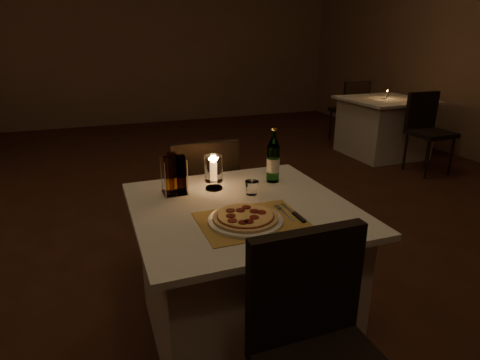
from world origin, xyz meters
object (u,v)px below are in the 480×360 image
object	(u,v)px
hurricane_candle	(214,170)
chair_near	(318,339)
water_bottle	(273,161)
plate	(245,220)
pizza	(245,217)
main_table	(241,272)
neighbor_table_right	(383,127)
chair_far	(202,191)
tumbler	(252,188)

from	to	relation	value
hurricane_candle	chair_near	bearing A→B (deg)	-86.59
water_bottle	hurricane_candle	distance (m)	0.34
plate	pizza	xyz separation A→B (m)	(-0.00, -0.00, 0.02)
chair_near	hurricane_candle	size ratio (longest dim) A/B	5.02
chair_near	pizza	world-z (taller)	chair_near
main_table	pizza	world-z (taller)	pizza
hurricane_candle	neighbor_table_right	distance (m)	3.83
plate	water_bottle	size ratio (longest dim) A/B	1.09
chair_far	tumbler	bearing A→B (deg)	-80.67
plate	pizza	distance (m)	0.02
main_table	tumbler	world-z (taller)	tumbler
plate	water_bottle	distance (m)	0.55
chair_near	tumbler	size ratio (longest dim) A/B	13.02
chair_near	neighbor_table_right	size ratio (longest dim) A/B	0.90
hurricane_candle	neighbor_table_right	xyz separation A→B (m)	(3.01, 2.31, -0.47)
chair_far	pizza	distance (m)	0.92
main_table	plate	distance (m)	0.42
water_bottle	plate	bearing A→B (deg)	-127.17
pizza	neighbor_table_right	distance (m)	4.09
chair_near	chair_far	bearing A→B (deg)	90.00
chair_far	main_table	bearing A→B (deg)	-90.00
main_table	plate	bearing A→B (deg)	-105.52
plate	neighbor_table_right	xyz separation A→B (m)	(3.00, 2.75, -0.38)
main_table	water_bottle	size ratio (longest dim) A/B	3.40
chair_far	pizza	world-z (taller)	chair_far
pizza	tumbler	xyz separation A→B (m)	(0.15, 0.29, 0.01)
chair_near	pizza	size ratio (longest dim) A/B	3.21
hurricane_candle	tumbler	bearing A→B (deg)	-41.61
hurricane_candle	water_bottle	bearing A→B (deg)	-0.26
pizza	tumbler	size ratio (longest dim) A/B	4.05
water_bottle	hurricane_candle	world-z (taller)	water_bottle
chair_far	water_bottle	distance (m)	0.62
main_table	tumbler	bearing A→B (deg)	49.38
main_table	pizza	xyz separation A→B (m)	(-0.05, -0.18, 0.39)
chair_near	plate	bearing A→B (deg)	95.35
main_table	plate	xyz separation A→B (m)	(-0.05, -0.18, 0.38)
plate	neighbor_table_right	bearing A→B (deg)	42.46
plate	neighbor_table_right	size ratio (longest dim) A/B	0.32
water_bottle	hurricane_candle	bearing A→B (deg)	179.74
chair_far	hurricane_candle	bearing A→B (deg)	-97.13
tumbler	plate	bearing A→B (deg)	-116.73
main_table	plate	size ratio (longest dim) A/B	3.12
neighbor_table_right	hurricane_candle	bearing A→B (deg)	-142.45
chair_near	chair_far	xyz separation A→B (m)	(-0.00, 1.43, 0.00)
water_bottle	hurricane_candle	size ratio (longest dim) A/B	1.64
main_table	chair_far	size ratio (longest dim) A/B	1.11
plate	chair_far	bearing A→B (deg)	86.80
tumbler	water_bottle	bearing A→B (deg)	37.44
water_bottle	tumbler	bearing A→B (deg)	-142.56
chair_near	hurricane_candle	distance (m)	1.01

